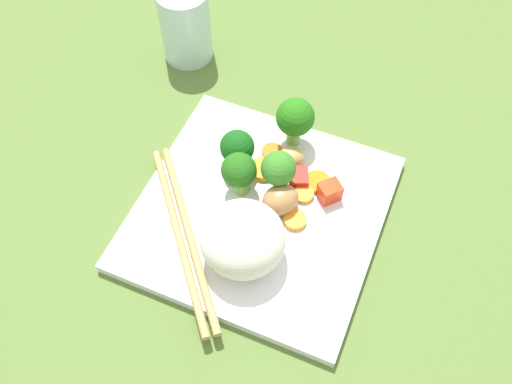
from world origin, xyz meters
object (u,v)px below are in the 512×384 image
object	(u,v)px
carrot_slice_1	(263,169)
square_plate	(260,212)
rice_mound	(243,239)
chopstick_pair	(184,235)
drinking_glass	(186,25)
broccoli_floret_2	(239,171)

from	to	relation	value
carrot_slice_1	square_plate	bearing A→B (deg)	-71.96
square_plate	rice_mound	world-z (taller)	rice_mound
carrot_slice_1	chopstick_pair	xyz separation A→B (cm)	(-4.20, -10.60, 0.07)
square_plate	carrot_slice_1	size ratio (longest dim) A/B	8.47
rice_mound	chopstick_pair	world-z (taller)	rice_mound
rice_mound	drinking_glass	bearing A→B (deg)	126.81
broccoli_floret_2	rice_mound	bearing A→B (deg)	-63.66
carrot_slice_1	drinking_glass	distance (cm)	21.89
carrot_slice_1	chopstick_pair	distance (cm)	11.40
carrot_slice_1	drinking_glass	bearing A→B (deg)	138.53
square_plate	broccoli_floret_2	xyz separation A→B (cm)	(-2.96, 1.59, 3.69)
carrot_slice_1	chopstick_pair	size ratio (longest dim) A/B	0.16
rice_mound	carrot_slice_1	xyz separation A→B (cm)	(-2.02, 10.04, -2.72)
carrot_slice_1	drinking_glass	xyz separation A→B (cm)	(-16.24, 14.35, 3.07)
drinking_glass	carrot_slice_1	bearing A→B (deg)	-41.47
rice_mound	carrot_slice_1	size ratio (longest dim) A/B	2.83
broccoli_floret_2	chopstick_pair	distance (cm)	8.48
drinking_glass	rice_mound	bearing A→B (deg)	-53.19
rice_mound	chopstick_pair	xyz separation A→B (cm)	(-6.22, -0.56, -2.66)
square_plate	drinking_glass	xyz separation A→B (cm)	(-17.75, 18.98, 4.04)
square_plate	rice_mound	distance (cm)	6.58
chopstick_pair	drinking_glass	size ratio (longest dim) A/B	1.92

